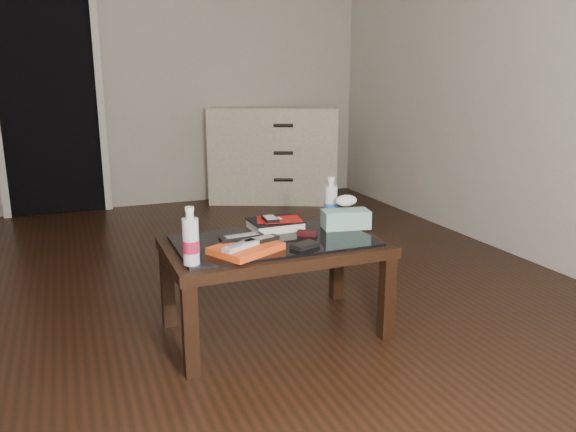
# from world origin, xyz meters

# --- Properties ---
(ground) EXTENTS (5.00, 5.00, 0.00)m
(ground) POSITION_xyz_m (0.00, 0.00, 0.00)
(ground) COLOR black
(ground) RESTS_ON ground
(doorway) EXTENTS (0.90, 0.08, 2.07)m
(doorway) POSITION_xyz_m (-0.40, 2.47, 1.02)
(doorway) COLOR black
(doorway) RESTS_ON ground
(coffee_table) EXTENTS (1.00, 0.60, 0.46)m
(coffee_table) POSITION_xyz_m (0.56, -0.48, 0.40)
(coffee_table) COLOR black
(coffee_table) RESTS_ON ground
(dresser) EXTENTS (1.30, 0.94, 0.90)m
(dresser) POSITION_xyz_m (1.56, 2.23, 0.45)
(dresser) COLOR silver
(dresser) RESTS_ON ground
(magazines) EXTENTS (0.35, 0.32, 0.03)m
(magazines) POSITION_xyz_m (0.38, -0.60, 0.48)
(magazines) COLOR #E94A15
(magazines) RESTS_ON coffee_table
(remote_silver) EXTENTS (0.20, 0.14, 0.02)m
(remote_silver) POSITION_xyz_m (0.36, -0.63, 0.50)
(remote_silver) COLOR #B4B4B9
(remote_silver) RESTS_ON magazines
(remote_black_front) EXTENTS (0.21, 0.10, 0.02)m
(remote_black_front) POSITION_xyz_m (0.44, -0.59, 0.50)
(remote_black_front) COLOR black
(remote_black_front) RESTS_ON magazines
(remote_black_back) EXTENTS (0.20, 0.07, 0.02)m
(remote_black_back) POSITION_xyz_m (0.39, -0.51, 0.50)
(remote_black_back) COLOR black
(remote_black_back) RESTS_ON magazines
(textbook) EXTENTS (0.25, 0.20, 0.05)m
(textbook) POSITION_xyz_m (0.63, -0.30, 0.48)
(textbook) COLOR black
(textbook) RESTS_ON coffee_table
(dvd_mailers) EXTENTS (0.22, 0.19, 0.01)m
(dvd_mailers) POSITION_xyz_m (0.63, -0.30, 0.51)
(dvd_mailers) COLOR #AD0E0B
(dvd_mailers) RESTS_ON textbook
(ipod) EXTENTS (0.07, 0.11, 0.02)m
(ipod) POSITION_xyz_m (0.60, -0.32, 0.52)
(ipod) COLOR black
(ipod) RESTS_ON dvd_mailers
(flip_phone) EXTENTS (0.10, 0.09, 0.02)m
(flip_phone) POSITION_xyz_m (0.73, -0.47, 0.47)
(flip_phone) COLOR black
(flip_phone) RESTS_ON coffee_table
(wallet) EXTENTS (0.14, 0.11, 0.02)m
(wallet) POSITION_xyz_m (0.64, -0.64, 0.47)
(wallet) COLOR black
(wallet) RESTS_ON coffee_table
(water_bottle_left) EXTENTS (0.08, 0.08, 0.24)m
(water_bottle_left) POSITION_xyz_m (0.13, -0.67, 0.58)
(water_bottle_left) COLOR silver
(water_bottle_left) RESTS_ON coffee_table
(water_bottle_right) EXTENTS (0.07, 0.07, 0.24)m
(water_bottle_right) POSITION_xyz_m (0.94, -0.28, 0.58)
(water_bottle_right) COLOR silver
(water_bottle_right) RESTS_ON coffee_table
(tissue_box) EXTENTS (0.25, 0.16, 0.09)m
(tissue_box) POSITION_xyz_m (0.96, -0.42, 0.51)
(tissue_box) COLOR #248575
(tissue_box) RESTS_ON coffee_table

